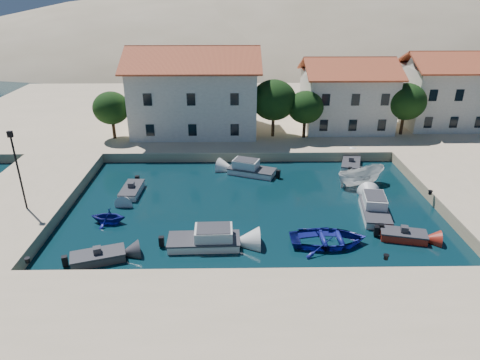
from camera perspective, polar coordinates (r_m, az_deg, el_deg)
name	(u,v)px	position (r m, az deg, el deg)	size (l,w,h in m)	color
ground	(259,281)	(27.10, 2.52, -13.36)	(400.00, 400.00, 0.00)	black
quay_south	(266,351)	(22.28, 3.47, -21.75)	(52.00, 12.00, 1.00)	#C8B089
quay_west	(21,202)	(39.39, -27.21, -2.68)	(8.00, 20.00, 1.00)	#C8B089
quay_north	(258,112)	(61.67, 2.42, 9.06)	(80.00, 36.00, 1.00)	#C8B089
hills	(297,114)	(152.09, 7.60, 8.68)	(254.00, 176.00, 99.00)	gray
building_left	(194,89)	(50.78, -6.09, 11.99)	(14.70, 9.45, 9.70)	beige
building_mid	(347,93)	(53.44, 14.03, 11.24)	(10.50, 8.40, 8.30)	beige
building_right	(443,88)	(58.48, 25.47, 10.97)	(9.45, 8.40, 8.80)	beige
trees	(287,103)	(48.72, 6.32, 10.13)	(37.30, 5.30, 6.45)	#382314
lamppost	(17,163)	(35.53, -27.63, 1.98)	(0.35, 0.25, 6.22)	black
bollards	(297,232)	(29.92, 7.54, -6.95)	(29.36, 9.56, 0.30)	black
motorboat_grey_sw	(98,257)	(30.17, -18.38, -9.73)	(3.78, 2.55, 1.25)	#37363C
cabin_cruiser_south	(204,240)	(30.22, -4.84, -7.96)	(5.08, 2.28, 1.60)	white
rowboat_south	(328,244)	(31.22, 11.64, -8.31)	(3.86, 5.41, 1.12)	navy
motorboat_red_se	(403,236)	(33.10, 20.95, -6.93)	(3.44, 2.13, 1.25)	maroon
cabin_cruiser_east	(375,210)	(35.63, 17.55, -3.81)	(2.68, 5.13, 1.60)	white
boat_east	(360,185)	(40.93, 15.68, -0.59)	(1.79, 4.75, 1.83)	white
motorboat_white_ne	(351,164)	(44.69, 14.57, 2.06)	(2.76, 4.07, 1.25)	white
rowboat_west	(109,223)	(34.67, -17.07, -5.44)	(2.28, 2.65, 1.39)	navy
motorboat_white_west	(132,190)	(38.79, -14.23, -1.34)	(1.69, 3.55, 1.25)	white
cabin_cruiser_north	(252,170)	(41.46, 1.59, 1.39)	(4.92, 3.45, 1.60)	white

